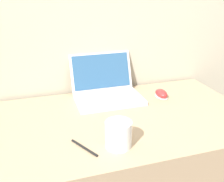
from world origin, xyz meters
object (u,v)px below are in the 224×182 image
laptop (106,89)px  computer_mouse (161,94)px  pen (84,148)px  drink_cup (118,134)px

laptop → computer_mouse: bearing=-16.5°
computer_mouse → pen: (-0.50, -0.35, -0.01)m
computer_mouse → pen: computer_mouse is taller
laptop → drink_cup: 0.46m
drink_cup → computer_mouse: size_ratio=1.06×
laptop → drink_cup: (-0.08, -0.45, 0.00)m
computer_mouse → drink_cup: bearing=-135.2°
drink_cup → computer_mouse: drink_cup is taller
drink_cup → pen: size_ratio=0.78×
laptop → drink_cup: bearing=-100.4°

